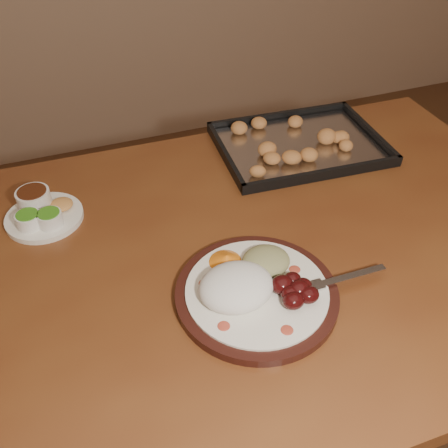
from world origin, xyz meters
name	(u,v)px	position (x,y,z in m)	size (l,w,h in m)	color
dining_table	(220,287)	(-0.25, 0.27, 0.65)	(1.52, 0.93, 0.75)	brown
dinner_plate	(254,288)	(-0.24, 0.15, 0.77)	(0.39, 0.29, 0.07)	black
condiment_saucer	(41,211)	(-0.57, 0.50, 0.77)	(0.16, 0.16, 0.05)	white
baking_tray	(299,143)	(0.07, 0.56, 0.76)	(0.42, 0.32, 0.04)	black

